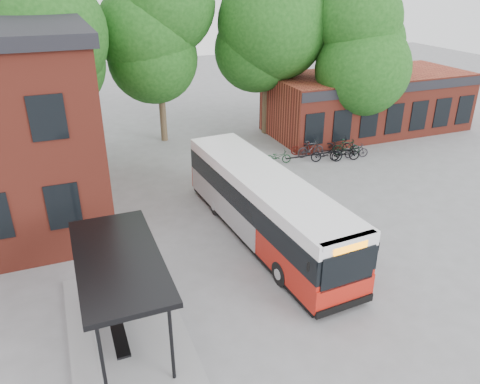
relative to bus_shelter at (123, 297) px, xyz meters
name	(u,v)px	position (x,y,z in m)	size (l,w,h in m)	color
ground	(248,284)	(4.50, 1.00, -1.45)	(100.00, 100.00, 0.00)	slate
shop_row	(367,102)	(19.50, 15.00, 0.55)	(14.00, 6.20, 4.00)	maroon
bus_shelter	(123,297)	(0.00, 0.00, 0.00)	(3.60, 7.00, 2.90)	black
bike_rail	(325,155)	(13.78, 11.00, -1.26)	(5.20, 0.10, 0.38)	black
tree_0	(39,67)	(-1.50, 17.00, 4.05)	(7.92, 7.92, 11.00)	#154412
tree_1	(159,62)	(5.50, 18.00, 3.75)	(7.92, 7.92, 10.40)	#154412
tree_2	(267,53)	(12.50, 17.00, 4.05)	(7.92, 7.92, 11.00)	#154412
tree_3	(365,71)	(17.50, 13.00, 3.19)	(7.04, 7.04, 9.28)	#154412
city_bus	(264,207)	(6.44, 3.86, -0.01)	(2.41, 11.31, 2.87)	#B21B10
bicycle_0	(278,157)	(10.76, 11.34, -1.04)	(0.55, 1.57, 0.82)	#11391C
bicycle_1	(303,148)	(12.79, 11.97, -1.00)	(0.43, 1.51, 0.91)	#5D1510
bicycle_2	(327,154)	(13.56, 10.48, -0.95)	(0.66, 1.89, 0.99)	black
bicycle_3	(311,149)	(13.08, 11.55, -0.92)	(0.50, 1.76, 1.06)	#262629
bicycle_4	(345,153)	(14.70, 10.30, -0.97)	(0.63, 1.82, 0.96)	black
bicycle_5	(346,147)	(15.30, 11.01, -0.94)	(0.48, 1.71, 1.03)	black
bicycle_6	(338,145)	(15.18, 11.76, -1.00)	(0.60, 1.71, 0.90)	black
bicycle_7	(356,151)	(15.61, 10.39, -1.00)	(0.43, 1.51, 0.91)	#232228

